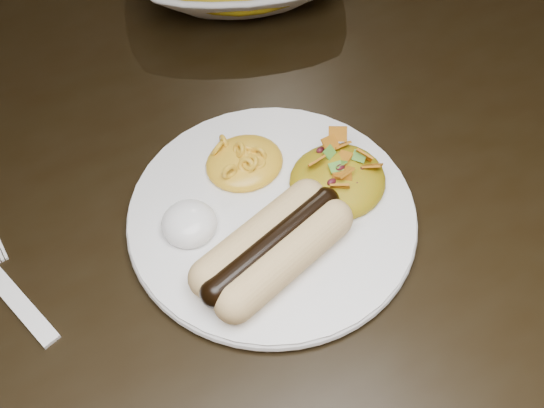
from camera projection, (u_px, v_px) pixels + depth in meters
table at (120, 218)px, 0.70m from camera, size 1.60×0.90×0.75m
plate at (272, 215)px, 0.58m from camera, size 0.32×0.32×0.01m
hotdog at (273, 247)px, 0.53m from camera, size 0.13×0.09×0.03m
mac_and_cheese at (244, 156)px, 0.59m from camera, size 0.09×0.08×0.03m
sour_cream at (188, 219)px, 0.55m from camera, size 0.06×0.06×0.03m
taco_salad at (338, 175)px, 0.58m from camera, size 0.09×0.09×0.04m
fork at (19, 303)px, 0.53m from camera, size 0.06×0.16×0.00m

